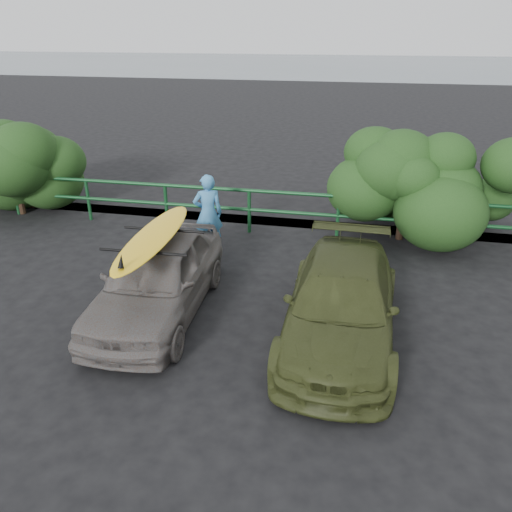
{
  "coord_description": "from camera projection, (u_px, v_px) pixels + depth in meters",
  "views": [
    {
      "loc": [
        3.34,
        -5.47,
        4.35
      ],
      "look_at": [
        1.84,
        1.71,
        0.95
      ],
      "focal_mm": 35.0,
      "sensor_mm": 36.0,
      "label": 1
    }
  ],
  "objects": [
    {
      "name": "ground",
      "position": [
        109.0,
        352.0,
        7.3
      ],
      "size": [
        80.0,
        80.0,
        0.0
      ],
      "primitive_type": "plane",
      "color": "black"
    },
    {
      "name": "ocean",
      "position": [
        339.0,
        65.0,
        60.61
      ],
      "size": [
        200.0,
        200.0,
        0.0
      ],
      "primitive_type": "plane",
      "color": "slate",
      "rests_on": "ground"
    },
    {
      "name": "guardrail",
      "position": [
        207.0,
        208.0,
        11.52
      ],
      "size": [
        14.0,
        0.08,
        1.04
      ],
      "primitive_type": null,
      "color": "#13421F",
      "rests_on": "ground"
    },
    {
      "name": "shrub_left",
      "position": [
        28.0,
        169.0,
        12.54
      ],
      "size": [
        3.2,
        2.4,
        2.14
      ],
      "primitive_type": null,
      "color": "#214318",
      "rests_on": "ground"
    },
    {
      "name": "shrub_right",
      "position": [
        434.0,
        190.0,
        10.79
      ],
      "size": [
        3.2,
        2.4,
        2.24
      ],
      "primitive_type": null,
      "color": "#214318",
      "rests_on": "ground"
    },
    {
      "name": "sedan",
      "position": [
        157.0,
        278.0,
        8.08
      ],
      "size": [
        1.62,
        3.78,
        1.27
      ],
      "primitive_type": "imported",
      "rotation": [
        0.0,
        0.0,
        0.03
      ],
      "color": "#5F5955",
      "rests_on": "ground"
    },
    {
      "name": "olive_vehicle",
      "position": [
        341.0,
        303.0,
        7.44
      ],
      "size": [
        1.72,
        4.03,
        1.16
      ],
      "primitive_type": "imported",
      "rotation": [
        0.0,
        0.0,
        -0.02
      ],
      "color": "#373E1B",
      "rests_on": "ground"
    },
    {
      "name": "man",
      "position": [
        208.0,
        213.0,
        10.29
      ],
      "size": [
        0.71,
        0.6,
        1.65
      ],
      "primitive_type": "imported",
      "rotation": [
        0.0,
        0.0,
        3.54
      ],
      "color": "#3F86BE",
      "rests_on": "ground"
    },
    {
      "name": "roof_rack",
      "position": [
        154.0,
        240.0,
        7.8
      ],
      "size": [
        1.4,
        1.0,
        0.05
      ],
      "primitive_type": null,
      "rotation": [
        0.0,
        0.0,
        0.03
      ],
      "color": "black",
      "rests_on": "sedan"
    },
    {
      "name": "surfboard",
      "position": [
        154.0,
        236.0,
        7.77
      ],
      "size": [
        0.69,
        2.92,
        0.09
      ],
      "primitive_type": "ellipsoid",
      "rotation": [
        0.0,
        0.0,
        0.03
      ],
      "color": "yellow",
      "rests_on": "roof_rack"
    }
  ]
}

